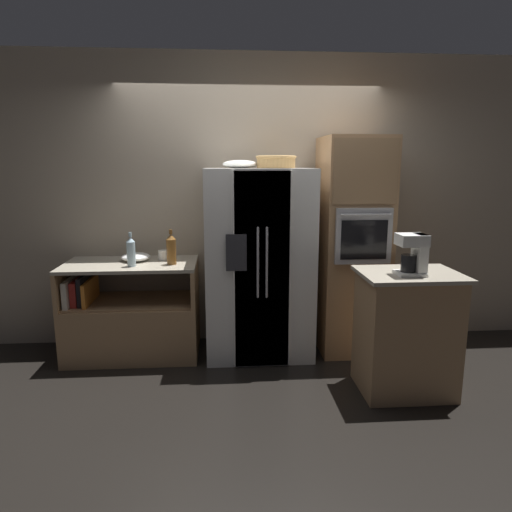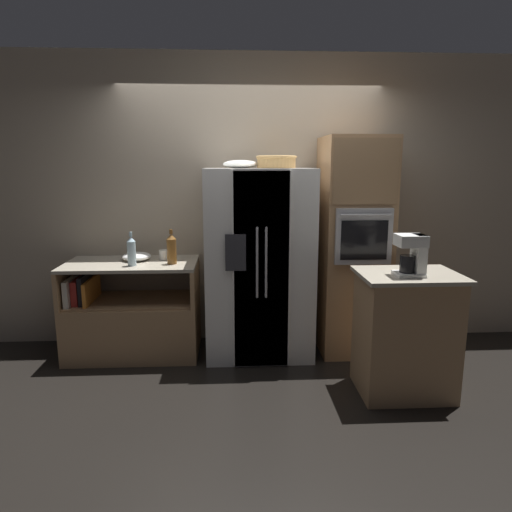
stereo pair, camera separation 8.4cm
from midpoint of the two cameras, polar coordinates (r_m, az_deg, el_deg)
The scene contains 13 objects.
ground_plane at distance 4.47m, azimuth -1.04°, elevation -11.87°, with size 20.00×20.00×0.00m, color black.
wall_back at distance 4.54m, azimuth -1.40°, elevation 6.75°, with size 12.00×0.06×2.80m.
counter_left at distance 4.48m, azimuth -15.79°, elevation -7.85°, with size 1.20×0.67×0.88m.
refrigerator at distance 4.22m, azimuth -0.23°, elevation -0.91°, with size 0.97×0.76×1.73m.
wall_oven at distance 4.38m, azimuth 11.37°, elevation 1.24°, with size 0.60×0.71×2.01m.
island_counter at distance 3.77m, azimuth 17.62°, elevation -9.06°, with size 0.75×0.58×0.96m.
wicker_basket at distance 4.18m, azimuth 1.93°, elevation 11.74°, with size 0.36×0.36×0.11m.
fruit_bowl at distance 4.22m, azimuth -2.58°, elevation 11.41°, with size 0.32×0.32×0.07m.
bottle_tall at distance 4.16m, azimuth -11.12°, elevation 0.87°, with size 0.09×0.09×0.31m.
bottle_short at distance 4.16m, azimuth -15.92°, elevation 0.55°, with size 0.07×0.07×0.30m.
mug at distance 4.37m, azimuth -12.06°, elevation 0.09°, with size 0.12×0.09×0.09m.
mixing_bowl at distance 4.40m, azimuth -15.35°, elevation -0.11°, with size 0.27×0.27×0.08m.
coffee_maker at distance 3.53m, azimuth 18.50°, elevation 0.38°, with size 0.20×0.18×0.30m.
Camera 1 is at (-0.27, -4.10, 1.76)m, focal length 32.00 mm.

